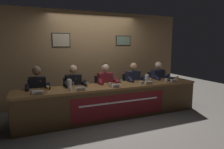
{
  "coord_description": "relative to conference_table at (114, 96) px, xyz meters",
  "views": [
    {
      "loc": [
        -1.8,
        -4.17,
        1.68
      ],
      "look_at": [
        0.0,
        0.0,
        1.0
      ],
      "focal_mm": 31.91,
      "sensor_mm": 36.0,
      "label": 1
    }
  ],
  "objects": [
    {
      "name": "panelist_center",
      "position": [
        -0.0,
        0.48,
        0.18
      ],
      "size": [
        0.51,
        0.48,
        1.21
      ],
      "color": "black",
      "rests_on": "ground_plane"
    },
    {
      "name": "water_pitcher_right_side",
      "position": [
        0.97,
        0.14,
        0.32
      ],
      "size": [
        0.15,
        0.1,
        0.21
      ],
      "color": "silver",
      "rests_on": "conference_table"
    },
    {
      "name": "nameplate_right",
      "position": [
        0.84,
        -0.14,
        0.27
      ],
      "size": [
        0.19,
        0.06,
        0.08
      ],
      "color": "white",
      "rests_on": "conference_table"
    },
    {
      "name": "water_cup_far_left",
      "position": [
        -1.74,
        -0.07,
        0.27
      ],
      "size": [
        0.06,
        0.06,
        0.08
      ],
      "color": "silver",
      "rests_on": "conference_table"
    },
    {
      "name": "nameplate_far_right",
      "position": [
        1.58,
        -0.16,
        0.27
      ],
      "size": [
        0.19,
        0.06,
        0.08
      ],
      "color": "white",
      "rests_on": "conference_table"
    },
    {
      "name": "water_cup_center",
      "position": [
        -0.12,
        -0.03,
        0.27
      ],
      "size": [
        0.06,
        0.06,
        0.08
      ],
      "color": "silver",
      "rests_on": "conference_table"
    },
    {
      "name": "juice_glass_center",
      "position": [
        0.18,
        -0.01,
        0.31
      ],
      "size": [
        0.06,
        0.06,
        0.12
      ],
      "color": "white",
      "rests_on": "conference_table"
    },
    {
      "name": "juice_glass_left",
      "position": [
        -0.63,
        -0.01,
        0.31
      ],
      "size": [
        0.06,
        0.06,
        0.12
      ],
      "color": "white",
      "rests_on": "conference_table"
    },
    {
      "name": "microphone_center",
      "position": [
        0.01,
        0.08,
        0.3
      ],
      "size": [
        0.06,
        0.17,
        0.22
      ],
      "color": "black",
      "rests_on": "conference_table"
    },
    {
      "name": "juice_glass_right",
      "position": [
        0.95,
        -0.03,
        0.31
      ],
      "size": [
        0.06,
        0.06,
        0.12
      ],
      "color": "white",
      "rests_on": "conference_table"
    },
    {
      "name": "microphone_left",
      "position": [
        -0.84,
        0.09,
        0.3
      ],
      "size": [
        0.06,
        0.17,
        0.22
      ],
      "color": "black",
      "rests_on": "conference_table"
    },
    {
      "name": "wall_back_panelled",
      "position": [
        -0.0,
        1.47,
        0.78
      ],
      "size": [
        5.52,
        0.14,
        2.6
      ],
      "color": "#937047",
      "rests_on": "ground_plane"
    },
    {
      "name": "panelist_left",
      "position": [
        -0.81,
        0.48,
        0.18
      ],
      "size": [
        0.51,
        0.48,
        1.21
      ],
      "color": "black",
      "rests_on": "ground_plane"
    },
    {
      "name": "conference_table",
      "position": [
        0.0,
        0.0,
        0.0
      ],
      "size": [
        4.32,
        0.76,
        0.75
      ],
      "color": "brown",
      "rests_on": "ground_plane"
    },
    {
      "name": "water_cup_right",
      "position": [
        0.65,
        -0.09,
        0.27
      ],
      "size": [
        0.06,
        0.06,
        0.08
      ],
      "color": "silver",
      "rests_on": "conference_table"
    },
    {
      "name": "chair_far_left",
      "position": [
        -1.61,
        0.68,
        -0.09
      ],
      "size": [
        0.44,
        0.45,
        0.89
      ],
      "color": "black",
      "rests_on": "ground_plane"
    },
    {
      "name": "water_pitcher_left_side",
      "position": [
        -0.97,
        0.2,
        0.32
      ],
      "size": [
        0.15,
        0.1,
        0.21
      ],
      "color": "silver",
      "rests_on": "conference_table"
    },
    {
      "name": "panelist_far_right",
      "position": [
        1.61,
        0.48,
        0.18
      ],
      "size": [
        0.51,
        0.48,
        1.21
      ],
      "color": "black",
      "rests_on": "ground_plane"
    },
    {
      "name": "juice_glass_far_right",
      "position": [
        1.78,
        -0.05,
        0.31
      ],
      "size": [
        0.06,
        0.06,
        0.12
      ],
      "color": "white",
      "rests_on": "conference_table"
    },
    {
      "name": "water_cup_left",
      "position": [
        -1.02,
        -0.1,
        0.27
      ],
      "size": [
        0.06,
        0.06,
        0.08
      ],
      "color": "silver",
      "rests_on": "conference_table"
    },
    {
      "name": "juice_glass_far_left",
      "position": [
        -1.44,
        -0.02,
        0.31
      ],
      "size": [
        0.06,
        0.06,
        0.12
      ],
      "color": "white",
      "rests_on": "conference_table"
    },
    {
      "name": "chair_left",
      "position": [
        -0.81,
        0.68,
        -0.09
      ],
      "size": [
        0.44,
        0.45,
        0.89
      ],
      "color": "black",
      "rests_on": "ground_plane"
    },
    {
      "name": "chair_center",
      "position": [
        -0.0,
        0.68,
        -0.09
      ],
      "size": [
        0.44,
        0.45,
        0.89
      ],
      "color": "black",
      "rests_on": "ground_plane"
    },
    {
      "name": "chair_far_right",
      "position": [
        1.61,
        0.68,
        -0.09
      ],
      "size": [
        0.44,
        0.45,
        0.89
      ],
      "color": "black",
      "rests_on": "ground_plane"
    },
    {
      "name": "nameplate_far_left",
      "position": [
        -1.63,
        -0.15,
        0.27
      ],
      "size": [
        0.18,
        0.06,
        0.08
      ],
      "color": "white",
      "rests_on": "conference_table"
    },
    {
      "name": "microphone_far_left",
      "position": [
        -1.57,
        0.09,
        0.3
      ],
      "size": [
        0.06,
        0.17,
        0.22
      ],
      "color": "black",
      "rests_on": "conference_table"
    },
    {
      "name": "panelist_right",
      "position": [
        0.8,
        0.48,
        0.18
      ],
      "size": [
        0.51,
        0.48,
        1.21
      ],
      "color": "black",
      "rests_on": "ground_plane"
    },
    {
      "name": "nameplate_left",
      "position": [
        -0.82,
        -0.16,
        0.27
      ],
      "size": [
        0.19,
        0.06,
        0.08
      ],
      "color": "white",
      "rests_on": "conference_table"
    },
    {
      "name": "nameplate_center",
      "position": [
        -0.02,
        -0.16,
        0.27
      ],
      "size": [
        0.17,
        0.06,
        0.08
      ],
      "color": "white",
      "rests_on": "conference_table"
    },
    {
      "name": "microphone_far_right",
      "position": [
        1.58,
        0.08,
        0.3
      ],
      "size": [
        0.06,
        0.17,
        0.22
      ],
      "color": "black",
      "rests_on": "conference_table"
    },
    {
      "name": "chair_right",
      "position": [
        0.8,
        0.68,
        -0.09
      ],
      "size": [
        0.44,
        0.45,
        0.89
      ],
      "color": "black",
      "rests_on": "ground_plane"
    },
    {
      "name": "panelist_far_left",
      "position": [
        -1.61,
        0.48,
        0.18
      ],
      "size": [
        0.51,
        0.48,
        1.21
      ],
      "color": "black",
      "rests_on": "ground_plane"
    },
    {
      "name": "water_cup_far_right",
      "position": [
        1.42,
        -0.04,
        0.27
      ],
      "size": [
        0.06,
        0.06,
        0.08
      ],
      "color": "silver",
      "rests_on": "conference_table"
    },
    {
      "name": "microphone_right",
      "position": [
        0.78,
        0.07,
        0.3
      ],
      "size": [
        0.06,
        0.17,
        0.22
      ],
      "color": "black",
      "rests_on": "conference_table"
    },
    {
      "name": "ground_plane",
      "position": [
        -0.0,
        0.12,
        -0.52
      ],
      "size": [
        12.0,
        12.0,
        0.0
      ],
      "primitive_type": "plane",
      "color": "#4C4742"
    }
  ]
}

